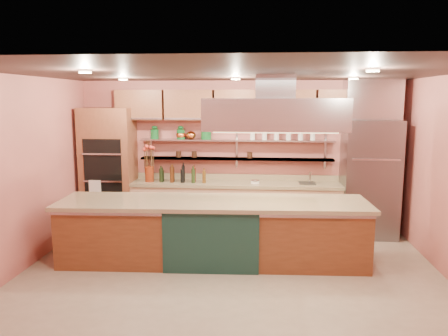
# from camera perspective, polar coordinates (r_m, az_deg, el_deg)

# --- Properties ---
(floor) EXTENTS (6.00, 5.00, 0.02)m
(floor) POSITION_cam_1_polar(r_m,az_deg,el_deg) (6.26, 0.74, -14.30)
(floor) COLOR gray
(floor) RESTS_ON ground
(ceiling) EXTENTS (6.00, 5.00, 0.02)m
(ceiling) POSITION_cam_1_polar(r_m,az_deg,el_deg) (5.75, 0.80, 12.33)
(ceiling) COLOR black
(ceiling) RESTS_ON wall_back
(wall_back) EXTENTS (6.00, 0.04, 2.80)m
(wall_back) POSITION_cam_1_polar(r_m,az_deg,el_deg) (8.31, 2.03, 1.67)
(wall_back) COLOR #B75F56
(wall_back) RESTS_ON floor
(wall_front) EXTENTS (6.00, 0.04, 2.80)m
(wall_front) POSITION_cam_1_polar(r_m,az_deg,el_deg) (3.43, -2.32, -9.23)
(wall_front) COLOR #B75F56
(wall_front) RESTS_ON floor
(wall_left) EXTENTS (0.04, 5.00, 2.80)m
(wall_left) POSITION_cam_1_polar(r_m,az_deg,el_deg) (6.76, -25.52, -0.96)
(wall_left) COLOR #B75F56
(wall_left) RESTS_ON floor
(oven_stack) EXTENTS (0.95, 0.64, 2.30)m
(oven_stack) POSITION_cam_1_polar(r_m,az_deg,el_deg) (8.52, -14.79, -0.14)
(oven_stack) COLOR brown
(oven_stack) RESTS_ON floor
(refrigerator) EXTENTS (0.95, 0.72, 2.10)m
(refrigerator) POSITION_cam_1_polar(r_m,az_deg,el_deg) (8.23, 18.46, -1.34)
(refrigerator) COLOR slate
(refrigerator) RESTS_ON floor
(back_counter) EXTENTS (3.84, 0.64, 0.93)m
(back_counter) POSITION_cam_1_polar(r_m,az_deg,el_deg) (8.19, 1.53, -5.09)
(back_counter) COLOR tan
(back_counter) RESTS_ON floor
(wall_shelf_lower) EXTENTS (3.60, 0.26, 0.03)m
(wall_shelf_lower) POSITION_cam_1_polar(r_m,az_deg,el_deg) (8.19, 1.63, 1.21)
(wall_shelf_lower) COLOR #ACAFB4
(wall_shelf_lower) RESTS_ON wall_back
(wall_shelf_upper) EXTENTS (3.60, 0.26, 0.03)m
(wall_shelf_upper) POSITION_cam_1_polar(r_m,az_deg,el_deg) (8.15, 1.64, 3.65)
(wall_shelf_upper) COLOR #ACAFB4
(wall_shelf_upper) RESTS_ON wall_back
(upper_cabinets) EXTENTS (4.60, 0.36, 0.55)m
(upper_cabinets) POSITION_cam_1_polar(r_m,az_deg,el_deg) (8.06, 2.00, 8.22)
(upper_cabinets) COLOR brown
(upper_cabinets) RESTS_ON wall_back
(range_hood) EXTENTS (2.00, 1.00, 0.45)m
(range_hood) POSITION_cam_1_polar(r_m,az_deg,el_deg) (6.37, 6.63, 7.01)
(range_hood) COLOR #ACAFB4
(range_hood) RESTS_ON ceiling
(ceiling_downlights) EXTENTS (4.00, 2.80, 0.02)m
(ceiling_downlights) POSITION_cam_1_polar(r_m,az_deg,el_deg) (5.95, 0.94, 11.94)
(ceiling_downlights) COLOR #FFE5A5
(ceiling_downlights) RESTS_ON ceiling
(island) EXTENTS (4.59, 1.18, 0.95)m
(island) POSITION_cam_1_polar(r_m,az_deg,el_deg) (6.71, -1.45, -8.25)
(island) COLOR brown
(island) RESTS_ON floor
(flower_vase) EXTENTS (0.19, 0.19, 0.29)m
(flower_vase) POSITION_cam_1_polar(r_m,az_deg,el_deg) (8.27, -9.71, -0.77)
(flower_vase) COLOR maroon
(flower_vase) RESTS_ON back_counter
(oil_bottle_cluster) EXTENTS (0.96, 0.48, 0.30)m
(oil_bottle_cluster) POSITION_cam_1_polar(r_m,az_deg,el_deg) (8.13, -5.38, -0.82)
(oil_bottle_cluster) COLOR black
(oil_bottle_cluster) RESTS_ON back_counter
(kitchen_scale) EXTENTS (0.15, 0.11, 0.08)m
(kitchen_scale) POSITION_cam_1_polar(r_m,az_deg,el_deg) (8.02, 4.09, -1.72)
(kitchen_scale) COLOR silver
(kitchen_scale) RESTS_ON back_counter
(bar_faucet) EXTENTS (0.04, 0.04, 0.22)m
(bar_faucet) POSITION_cam_1_polar(r_m,az_deg,el_deg) (8.16, 11.16, -1.20)
(bar_faucet) COLOR silver
(bar_faucet) RESTS_ON back_counter
(copper_kettle) EXTENTS (0.23, 0.23, 0.15)m
(copper_kettle) POSITION_cam_1_polar(r_m,az_deg,el_deg) (8.23, -4.34, 4.31)
(copper_kettle) COLOR #CD672F
(copper_kettle) RESTS_ON wall_shelf_upper
(green_canister) EXTENTS (0.20, 0.20, 0.18)m
(green_canister) POSITION_cam_1_polar(r_m,az_deg,el_deg) (8.19, -2.47, 4.43)
(green_canister) COLOR #114F20
(green_canister) RESTS_ON wall_shelf_upper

